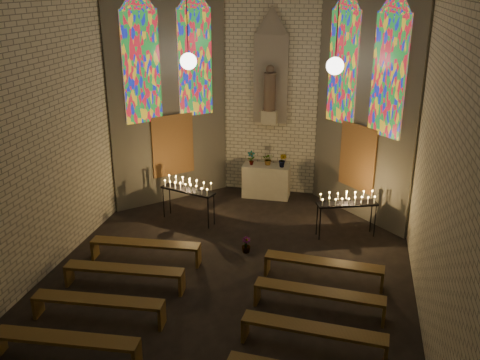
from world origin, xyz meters
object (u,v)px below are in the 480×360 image
votive_stand_left (188,187)px  votive_stand_right (347,201)px  altar (266,181)px  aisle_flower_pot (246,245)px

votive_stand_left → votive_stand_right: 4.21m
altar → votive_stand_left: (-1.76, -2.20, 0.48)m
altar → votive_stand_left: 2.86m
votive_stand_left → altar: bearing=68.4°
aisle_flower_pot → altar: bearing=92.2°
altar → aisle_flower_pot: 3.65m
altar → votive_stand_right: size_ratio=0.89×
aisle_flower_pot → votive_stand_left: (-1.90, 1.44, 0.78)m
altar → votive_stand_right: 3.32m
votive_stand_right → votive_stand_left: bearing=160.6°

